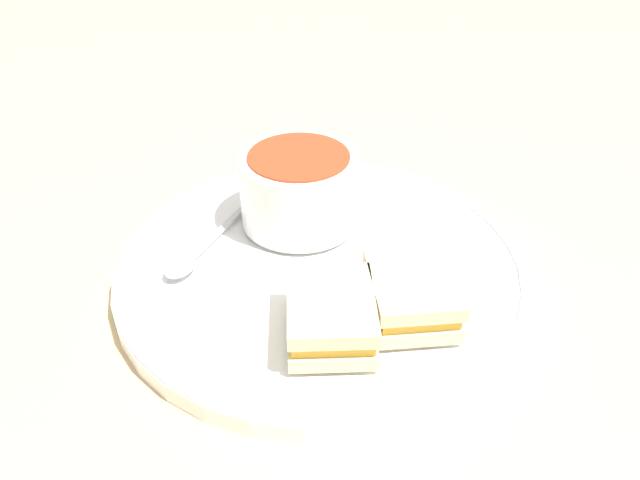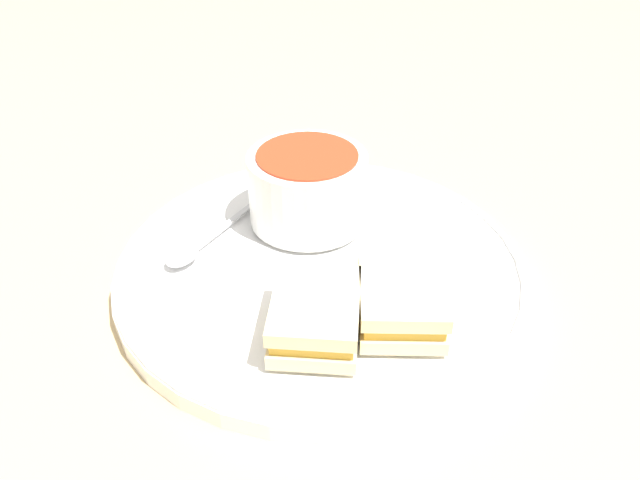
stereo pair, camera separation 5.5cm
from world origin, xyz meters
name	(u,v)px [view 1 (the left image)]	position (x,y,z in m)	size (l,w,h in m)	color
ground_plane	(320,276)	(0.00, 0.00, 0.00)	(2.40, 2.40, 0.00)	#D1B27F
plate	(320,267)	(0.00, 0.00, 0.01)	(0.37, 0.37, 0.02)	white
soup_bowl	(299,188)	(0.05, 0.03, 0.06)	(0.11, 0.11, 0.07)	white
spoon	(187,260)	(-0.04, 0.11, 0.02)	(0.13, 0.04, 0.01)	silver
sandwich_half_near	(331,315)	(-0.09, -0.03, 0.04)	(0.10, 0.09, 0.03)	beige
sandwich_half_far	(411,294)	(-0.05, -0.09, 0.04)	(0.10, 0.09, 0.03)	beige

